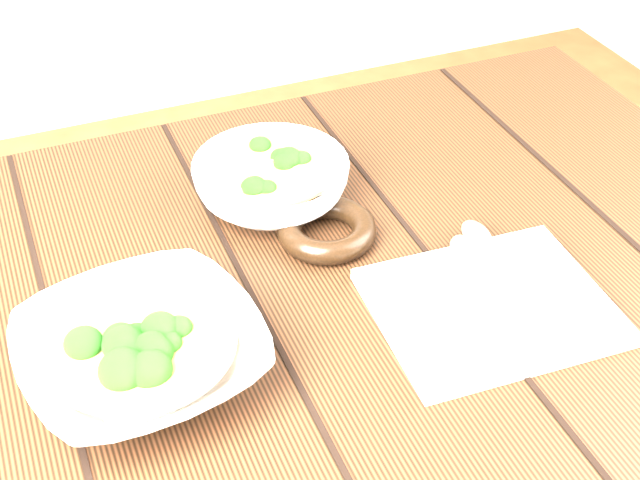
# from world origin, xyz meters

# --- Properties ---
(table) EXTENTS (1.20, 0.80, 0.75)m
(table) POSITION_xyz_m (0.00, 0.00, 0.63)
(table) COLOR #321B0E
(table) RESTS_ON ground
(soup_bowl_front) EXTENTS (0.25, 0.25, 0.06)m
(soup_bowl_front) POSITION_xyz_m (-0.15, -0.04, 0.78)
(soup_bowl_front) COLOR white
(soup_bowl_front) RESTS_ON table
(soup_bowl_back) EXTENTS (0.24, 0.24, 0.06)m
(soup_bowl_back) POSITION_xyz_m (0.05, 0.18, 0.78)
(soup_bowl_back) COLOR white
(soup_bowl_back) RESTS_ON table
(trivet) EXTENTS (0.12, 0.12, 0.03)m
(trivet) POSITION_xyz_m (0.09, 0.09, 0.76)
(trivet) COLOR black
(trivet) RESTS_ON table
(napkin) EXTENTS (0.24, 0.20, 0.01)m
(napkin) POSITION_xyz_m (0.20, -0.08, 0.76)
(napkin) COLOR beige
(napkin) RESTS_ON table
(spoon_left) EXTENTS (0.08, 0.19, 0.01)m
(spoon_left) POSITION_xyz_m (0.20, -0.04, 0.77)
(spoon_left) COLOR #A9A695
(spoon_left) RESTS_ON napkin
(spoon_right) EXTENTS (0.05, 0.19, 0.01)m
(spoon_right) POSITION_xyz_m (0.23, -0.02, 0.77)
(spoon_right) COLOR #A9A695
(spoon_right) RESTS_ON napkin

